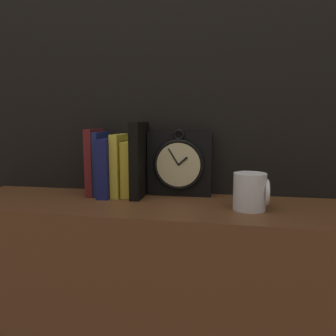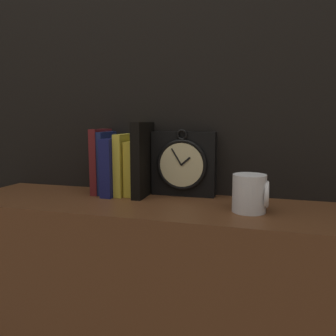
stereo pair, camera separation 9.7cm
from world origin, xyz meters
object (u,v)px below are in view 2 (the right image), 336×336
at_px(book_slot3_yellow, 124,164).
at_px(book_slot0_maroon, 101,161).
at_px(book_slot5_black, 143,160).
at_px(mug, 250,193).
at_px(book_slot4_yellow, 135,168).
at_px(book_slot2_navy, 114,166).
at_px(book_slot1_navy, 107,163).
at_px(clock, 183,164).

bearing_deg(book_slot3_yellow, book_slot0_maroon, 178.34).
distance_m(book_slot0_maroon, book_slot5_black, 0.16).
distance_m(book_slot3_yellow, mug, 0.44).
bearing_deg(book_slot4_yellow, book_slot2_navy, -166.80).
bearing_deg(book_slot1_navy, book_slot5_black, -5.23).
xyz_separation_m(book_slot0_maroon, book_slot1_navy, (0.02, 0.00, -0.00)).
bearing_deg(book_slot1_navy, mug, -13.26).
xyz_separation_m(book_slot1_navy, mug, (0.49, -0.12, -0.05)).
xyz_separation_m(book_slot3_yellow, mug, (0.42, -0.11, -0.05)).
bearing_deg(mug, clock, 146.87).
xyz_separation_m(book_slot4_yellow, mug, (0.39, -0.12, -0.04)).
bearing_deg(book_slot5_black, book_slot1_navy, 174.77).
bearing_deg(clock, mug, -33.13).
xyz_separation_m(book_slot1_navy, book_slot5_black, (0.14, -0.01, 0.02)).
distance_m(book_slot0_maroon, book_slot3_yellow, 0.09).
relative_size(book_slot0_maroon, book_slot3_yellow, 1.08).
xyz_separation_m(book_slot3_yellow, book_slot5_black, (0.07, -0.01, 0.02)).
bearing_deg(book_slot4_yellow, book_slot1_navy, -178.78).
relative_size(book_slot0_maroon, book_slot4_yellow, 1.22).
xyz_separation_m(book_slot0_maroon, book_slot2_navy, (0.06, -0.01, -0.02)).
distance_m(book_slot3_yellow, book_slot4_yellow, 0.04).
bearing_deg(mug, book_slot5_black, 163.72).
bearing_deg(book_slot2_navy, clock, 11.19).
height_order(book_slot2_navy, mug, book_slot2_navy).
bearing_deg(book_slot3_yellow, book_slot1_navy, 176.42).
relative_size(clock, book_slot1_navy, 1.05).
height_order(book_slot1_navy, book_slot2_navy, book_slot1_navy).
xyz_separation_m(book_slot4_yellow, book_slot5_black, (0.03, -0.01, 0.03)).
relative_size(book_slot3_yellow, book_slot4_yellow, 1.13).
bearing_deg(book_slot1_navy, book_slot0_maroon, -175.84).
bearing_deg(book_slot3_yellow, clock, 10.23).
xyz_separation_m(clock, book_slot2_navy, (-0.23, -0.05, -0.01)).
xyz_separation_m(book_slot2_navy, book_slot5_black, (0.10, 0.00, 0.03)).
height_order(clock, book_slot0_maroon, clock).
xyz_separation_m(clock, book_slot1_navy, (-0.26, -0.03, -0.00)).
distance_m(clock, book_slot5_black, 0.13).
bearing_deg(book_slot5_black, book_slot2_navy, -179.15).
height_order(clock, book_slot3_yellow, clock).
bearing_deg(book_slot5_black, book_slot3_yellow, 173.25).
height_order(book_slot2_navy, book_slot4_yellow, book_slot2_navy).
distance_m(book_slot1_navy, book_slot5_black, 0.14).
xyz_separation_m(clock, book_slot5_black, (-0.13, -0.04, 0.02)).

